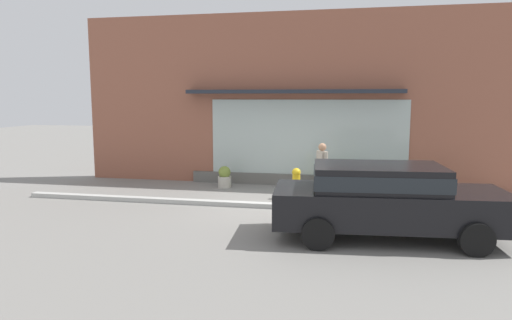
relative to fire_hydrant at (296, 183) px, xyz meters
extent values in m
plane|color=gray|center=(-0.36, -1.03, -0.43)|extent=(60.00, 60.00, 0.00)
cube|color=#B2B2AD|center=(-0.36, -1.23, -0.37)|extent=(14.00, 0.24, 0.12)
cube|color=#935642|center=(-0.36, 2.17, 2.30)|extent=(14.00, 0.36, 5.45)
cube|color=#ADBCB7|center=(0.10, 1.97, 1.01)|extent=(6.20, 0.03, 2.59)
cube|color=#232833|center=(-0.36, 1.82, 2.56)|extent=(6.80, 0.56, 0.12)
cube|color=#605E59|center=(-0.36, 1.95, -0.25)|extent=(6.60, 0.20, 0.36)
cylinder|color=gold|center=(0.00, 0.00, -0.40)|extent=(0.33, 0.33, 0.06)
cylinder|color=gold|center=(0.00, 0.00, -0.06)|extent=(0.22, 0.22, 0.61)
sphere|color=gold|center=(0.00, 0.00, 0.31)|extent=(0.24, 0.24, 0.24)
cylinder|color=gold|center=(-0.15, 0.00, -0.03)|extent=(0.10, 0.09, 0.09)
cylinder|color=gold|center=(0.15, 0.00, -0.03)|extent=(0.10, 0.09, 0.09)
cylinder|color=gold|center=(0.00, -0.15, -0.03)|extent=(0.09, 0.10, 0.09)
cylinder|color=brown|center=(0.76, -0.24, -0.04)|extent=(0.12, 0.12, 0.78)
cylinder|color=brown|center=(0.67, -0.12, -0.04)|extent=(0.12, 0.12, 0.78)
cube|color=#9E9384|center=(0.71, -0.18, 0.65)|extent=(0.33, 0.35, 0.59)
sphere|color=#A37556|center=(0.71, -0.18, 1.05)|extent=(0.21, 0.21, 0.21)
cylinder|color=#9E9384|center=(0.82, -0.34, 0.66)|extent=(0.08, 0.08, 0.56)
cylinder|color=#9E9384|center=(0.60, -0.03, 0.66)|extent=(0.08, 0.08, 0.56)
cube|color=black|center=(0.86, -0.42, 0.40)|extent=(0.22, 0.25, 0.28)
cube|color=black|center=(2.22, -3.28, 0.22)|extent=(4.63, 2.09, 0.69)
cube|color=black|center=(2.00, -3.30, 0.79)|extent=(2.60, 1.79, 0.53)
cube|color=#1E2328|center=(2.00, -3.30, 0.79)|extent=(2.65, 1.81, 0.29)
cylinder|color=black|center=(3.54, -2.29, -0.12)|extent=(0.63, 0.23, 0.61)
cylinder|color=black|center=(3.68, -4.05, -0.12)|extent=(0.63, 0.23, 0.61)
cylinder|color=black|center=(0.76, -2.51, -0.12)|extent=(0.63, 0.23, 0.61)
cylinder|color=black|center=(0.90, -4.28, -0.12)|extent=(0.63, 0.23, 0.61)
cylinder|color=#B7B2A3|center=(2.94, 1.49, -0.31)|extent=(0.43, 0.43, 0.24)
sphere|color=#2D6B33|center=(2.94, 1.49, -0.03)|extent=(0.46, 0.46, 0.46)
sphere|color=#B266B7|center=(3.06, 1.39, 0.08)|extent=(0.13, 0.13, 0.13)
sphere|color=white|center=(3.01, 1.57, 0.08)|extent=(0.12, 0.12, 0.12)
cylinder|color=#B7B2A3|center=(-2.38, 1.14, -0.25)|extent=(0.42, 0.42, 0.35)
sphere|color=olive|center=(-2.38, 1.14, 0.06)|extent=(0.38, 0.38, 0.38)
sphere|color=white|center=(-2.33, 1.10, 0.17)|extent=(0.09, 0.09, 0.09)
sphere|color=#DB4C7A|center=(-2.48, 1.12, 0.16)|extent=(0.08, 0.08, 0.08)
cylinder|color=#4C4C51|center=(0.59, 1.43, -0.29)|extent=(0.43, 0.43, 0.27)
cone|color=#4C934C|center=(0.59, 1.43, 0.18)|extent=(0.38, 0.38, 0.69)
cylinder|color=#B7B2A3|center=(1.54, 1.44, -0.28)|extent=(0.33, 0.33, 0.30)
sphere|color=#3D8442|center=(1.54, 1.44, 0.08)|extent=(0.49, 0.49, 0.49)
cylinder|color=#B7B2A3|center=(4.18, 1.24, -0.29)|extent=(0.38, 0.38, 0.27)
sphere|color=#4C934C|center=(4.18, 1.24, 0.00)|extent=(0.45, 0.45, 0.45)
sphere|color=#E5C64C|center=(4.05, 1.22, 0.11)|extent=(0.11, 0.11, 0.11)
sphere|color=white|center=(4.17, 1.15, 0.09)|extent=(0.11, 0.11, 0.11)
sphere|color=#DB4C7A|center=(4.10, 1.27, 0.05)|extent=(0.11, 0.11, 0.11)
camera|label=1|loc=(1.43, -12.57, 2.38)|focal=32.32mm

